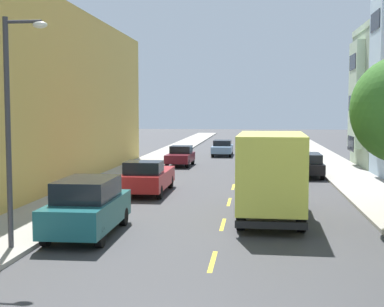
{
  "coord_description": "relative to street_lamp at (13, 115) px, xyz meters",
  "views": [
    {
      "loc": [
        1.14,
        -8.11,
        4.27
      ],
      "look_at": [
        -2.89,
        27.21,
        1.4
      ],
      "focal_mm": 51.45,
      "sensor_mm": 36.0,
      "label": 1
    }
  ],
  "objects": [
    {
      "name": "ground_plane",
      "position": [
        5.95,
        22.61,
        -4.08
      ],
      "size": [
        160.0,
        160.0,
        0.0
      ],
      "primitive_type": "plane",
      "color": "#38383A"
    },
    {
      "name": "sidewalk_left",
      "position": [
        -1.15,
        20.61,
        -4.01
      ],
      "size": [
        3.2,
        120.0,
        0.14
      ],
      "primitive_type": "cube",
      "color": "#A39E93",
      "rests_on": "ground_plane"
    },
    {
      "name": "sidewalk_right",
      "position": [
        13.05,
        20.61,
        -4.01
      ],
      "size": [
        3.2,
        120.0,
        0.14
      ],
      "primitive_type": "cube",
      "color": "#A39E93",
      "rests_on": "ground_plane"
    },
    {
      "name": "lane_centerline_dashes",
      "position": [
        5.95,
        17.11,
        -4.08
      ],
      "size": [
        0.14,
        47.2,
        0.01
      ],
      "color": "yellow",
      "rests_on": "ground_plane"
    },
    {
      "name": "street_lamp",
      "position": [
        0.0,
        0.0,
        0.0
      ],
      "size": [
        1.35,
        0.28,
        6.81
      ],
      "color": "#38383D",
      "rests_on": "sidewalk_left"
    },
    {
      "name": "delivery_box_truck",
      "position": [
        7.74,
        5.91,
        -2.19
      ],
      "size": [
        2.57,
        7.16,
        3.36
      ],
      "color": "#D8D84C",
      "rests_on": "ground_plane"
    },
    {
      "name": "parked_hatchback_burgundy",
      "position": [
        1.54,
        25.39,
        -3.33
      ],
      "size": [
        1.84,
        4.04,
        1.5
      ],
      "color": "maroon",
      "rests_on": "ground_plane"
    },
    {
      "name": "parked_sedan_silver",
      "position": [
        10.18,
        32.91,
        -3.34
      ],
      "size": [
        1.92,
        4.55,
        1.43
      ],
      "color": "#B2B5BA",
      "rests_on": "ground_plane"
    },
    {
      "name": "parked_suv_teal",
      "position": [
        1.48,
        2.4,
        -3.1
      ],
      "size": [
        2.01,
        4.82,
        1.93
      ],
      "color": "#195B60",
      "rests_on": "ground_plane"
    },
    {
      "name": "parked_wagon_black",
      "position": [
        10.4,
        19.75,
        -3.28
      ],
      "size": [
        1.85,
        4.71,
        1.5
      ],
      "color": "black",
      "rests_on": "ground_plane"
    },
    {
      "name": "parked_hatchback_white",
      "position": [
        10.31,
        45.23,
        -3.33
      ],
      "size": [
        1.74,
        4.0,
        1.5
      ],
      "color": "silver",
      "rests_on": "ground_plane"
    },
    {
      "name": "parked_pickup_red",
      "position": [
        1.71,
        11.71,
        -3.26
      ],
      "size": [
        2.03,
        5.31,
        1.73
      ],
      "color": "#AD1E1E",
      "rests_on": "ground_plane"
    },
    {
      "name": "moving_sky_sedan",
      "position": [
        4.15,
        34.88,
        -3.34
      ],
      "size": [
        1.8,
        4.5,
        1.43
      ],
      "color": "#7A9EC6",
      "rests_on": "ground_plane"
    }
  ]
}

